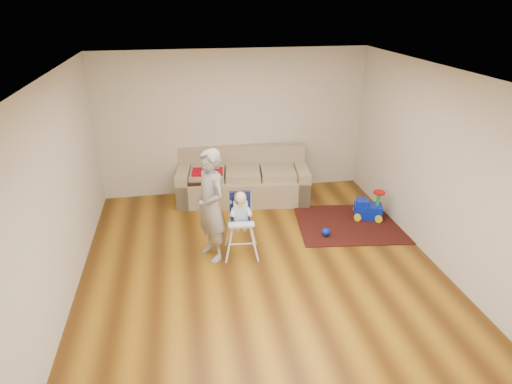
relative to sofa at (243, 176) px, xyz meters
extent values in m
plane|color=#4C2C0C|center=(-0.09, -2.30, -0.47)|extent=(5.50, 5.50, 0.00)
cube|color=beige|center=(-0.09, 0.45, 0.88)|extent=(5.00, 0.04, 2.70)
cube|color=beige|center=(-2.59, -2.30, 0.88)|extent=(0.04, 5.50, 2.70)
cube|color=beige|center=(2.41, -2.30, 0.88)|extent=(0.04, 5.50, 2.70)
cube|color=white|center=(-0.09, -2.30, 2.23)|extent=(5.00, 5.50, 0.04)
cube|color=#9D0614|center=(-0.66, -0.05, 0.15)|extent=(0.59, 0.42, 0.04)
cube|color=black|center=(1.70, -1.35, -0.46)|extent=(2.04, 1.63, 0.02)
sphere|color=#0922C9|center=(1.10, -1.65, -0.38)|extent=(0.14, 0.14, 0.14)
cylinder|color=#0922C9|center=(-0.37, -1.98, 0.44)|extent=(0.02, 0.12, 0.01)
imported|color=gray|center=(-0.74, -1.89, 0.37)|extent=(0.62, 0.72, 1.67)
camera|label=1|loc=(-1.07, -7.31, 3.07)|focal=30.00mm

